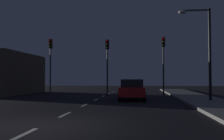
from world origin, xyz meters
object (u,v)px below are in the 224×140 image
Objects in this scene: traffic_signal_right at (163,55)px; street_lamp_right at (204,44)px; traffic_signal_left at (50,56)px; traffic_signal_center at (107,56)px; car_stopped_ahead at (132,89)px.

street_lamp_right reaches higher than traffic_signal_right.
traffic_signal_center is at bearing -0.00° from traffic_signal_left.
traffic_signal_center is 1.23× the size of car_stopped_ahead.
traffic_signal_left is 5.52m from traffic_signal_center.
traffic_signal_left is at bearing 180.00° from traffic_signal_right.
car_stopped_ahead is at bearing -29.66° from traffic_signal_left.
traffic_signal_right is (5.17, 0.00, 0.10)m from traffic_signal_center.
traffic_signal_right is 6.07m from car_stopped_ahead.
traffic_signal_left is 10.69m from traffic_signal_right.
car_stopped_ahead is 5.89m from street_lamp_right.
car_stopped_ahead is at bearing -120.96° from traffic_signal_right.
traffic_signal_right is (10.69, -0.00, -0.00)m from traffic_signal_left.
car_stopped_ahead is (-2.72, -4.54, -2.97)m from traffic_signal_right.
car_stopped_ahead is at bearing -61.65° from traffic_signal_center.
street_lamp_right is (2.06, -6.10, 0.09)m from traffic_signal_right.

